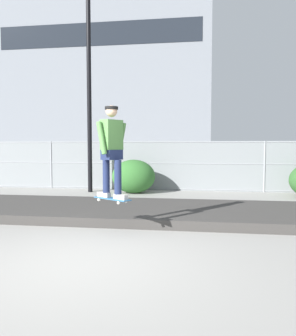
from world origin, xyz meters
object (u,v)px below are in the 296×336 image
Objects in this scene: parked_car_near at (114,163)px; shrub_left at (134,176)px; street_lamp at (89,58)px; skater at (112,146)px; skateboard at (112,199)px.

parked_car_near reaches higher than shrub_left.
shrub_left is at bearing -2.36° from street_lamp.
skater is 6.96m from street_lamp.
skater is 0.22× the size of street_lamp.
parked_car_near is at bearing 104.04° from skater.
skater is (0.00, 0.00, 0.97)m from skateboard.
street_lamp reaches higher than skateboard.
shrub_left is (-0.70, 5.72, -0.12)m from skateboard.
street_lamp is at bearing 111.79° from skater.
shrub_left reaches higher than skateboard.
skateboard is 7.44m from street_lamp.
street_lamp reaches higher than shrub_left.
parked_car_near is 4.43m from shrub_left.
street_lamp reaches higher than parked_car_near.
parked_car_near is (-0.13, 3.99, -3.94)m from street_lamp.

